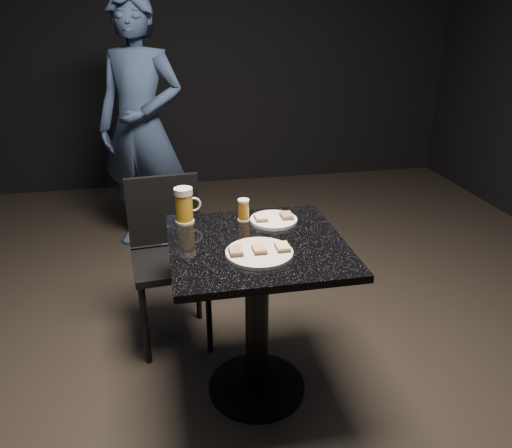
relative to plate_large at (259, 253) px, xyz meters
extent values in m
plane|color=black|center=(0.01, 0.11, -0.76)|extent=(6.00, 6.00, 0.00)
plane|color=black|center=(0.01, 3.11, 0.74)|extent=(5.00, 0.00, 5.00)
cylinder|color=white|center=(0.00, 0.00, 0.00)|extent=(0.26, 0.26, 0.01)
cylinder|color=white|center=(0.13, 0.30, 0.00)|extent=(0.21, 0.21, 0.01)
imported|color=navy|center=(-0.45, 1.80, 0.10)|extent=(0.74, 0.64, 1.72)
cylinder|color=black|center=(0.01, 0.11, -0.74)|extent=(0.44, 0.44, 0.03)
cylinder|color=black|center=(0.01, 0.11, -0.38)|extent=(0.10, 0.10, 0.69)
cube|color=black|center=(0.01, 0.11, -0.02)|extent=(0.70, 0.70, 0.03)
cylinder|color=silver|center=(-0.26, 0.37, 0.00)|extent=(0.08, 0.08, 0.01)
cylinder|color=gold|center=(-0.26, 0.37, 0.06)|extent=(0.08, 0.08, 0.12)
cylinder|color=silver|center=(-0.26, 0.37, 0.14)|extent=(0.08, 0.08, 0.03)
torus|color=silver|center=(-0.21, 0.38, 0.07)|extent=(0.07, 0.01, 0.07)
cylinder|color=silver|center=(0.00, 0.34, 0.00)|extent=(0.05, 0.05, 0.01)
cylinder|color=#B9771E|center=(0.00, 0.34, 0.04)|extent=(0.05, 0.05, 0.08)
cylinder|color=white|center=(0.00, 0.34, 0.09)|extent=(0.05, 0.05, 0.01)
cube|color=black|center=(-0.33, 0.56, -0.31)|extent=(0.39, 0.39, 0.04)
cylinder|color=black|center=(-0.47, 0.40, -0.54)|extent=(0.03, 0.03, 0.43)
cylinder|color=black|center=(-0.17, 0.42, -0.54)|extent=(0.03, 0.03, 0.43)
cylinder|color=black|center=(-0.50, 0.71, -0.54)|extent=(0.03, 0.03, 0.43)
cylinder|color=black|center=(-0.19, 0.73, -0.54)|extent=(0.03, 0.03, 0.43)
cube|color=black|center=(-0.35, 0.73, -0.09)|extent=(0.36, 0.06, 0.36)
cube|color=#4C3521|center=(-0.09, 0.00, 0.01)|extent=(0.05, 0.07, 0.01)
cube|color=#8C7251|center=(-0.09, 0.00, 0.02)|extent=(0.05, 0.07, 0.01)
cube|color=#4C3521|center=(0.00, 0.00, 0.01)|extent=(0.05, 0.07, 0.01)
cube|color=tan|center=(0.00, 0.00, 0.02)|extent=(0.05, 0.07, 0.01)
cube|color=#4C3521|center=(0.09, 0.00, 0.01)|extent=(0.05, 0.07, 0.01)
cube|color=#D1D184|center=(0.09, 0.00, 0.02)|extent=(0.05, 0.07, 0.01)
cube|color=#4C3521|center=(0.07, 0.30, 0.01)|extent=(0.05, 0.07, 0.01)
cube|color=beige|center=(0.07, 0.30, 0.02)|extent=(0.05, 0.07, 0.01)
cube|color=#4C3521|center=(0.18, 0.30, 0.01)|extent=(0.05, 0.07, 0.01)
cube|color=#8C7251|center=(0.18, 0.30, 0.02)|extent=(0.05, 0.07, 0.01)
camera|label=1|loc=(-0.34, -1.66, 0.86)|focal=35.00mm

